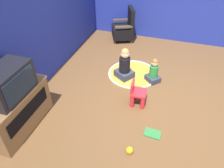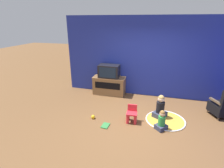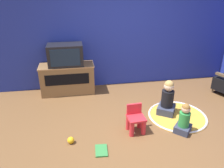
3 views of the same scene
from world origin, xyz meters
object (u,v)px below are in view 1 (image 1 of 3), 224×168
Objects in this scene: tv_cabinet at (17,111)px; television at (7,83)px; black_armchair at (124,28)px; yellow_kid_chair at (138,95)px; toy_ball at (130,150)px; child_watching_left at (154,72)px; child_watching_center at (125,65)px; book at (153,134)px.

tv_cabinet is 1.60× the size of television.
black_armchair is (3.63, -0.74, -0.56)m from television.
television is 2.16m from yellow_kid_chair.
toy_ball is at bearing -176.74° from yellow_kid_chair.
yellow_kid_chair is at bearing -56.33° from tv_cabinet.
tv_cabinet is 2.22× the size of child_watching_left.
television reaches higher than yellow_kid_chair.
television is at bearing 90.11° from child_watching_center.
tv_cabinet is at bearing 89.81° from child_watching_center.
television is at bearing 119.95° from yellow_kid_chair.
book is (0.50, -2.10, -0.89)m from television.
yellow_kid_chair is 4.32× the size of toy_ball.
tv_cabinet is at bearing 90.00° from television.
black_armchair is 1.66× the size of child_watching_left.
book is (-1.39, -0.86, -0.29)m from child_watching_center.
yellow_kid_chair is at bearing 122.52° from child_watching_left.
tv_cabinet is 2.26m from child_watching_center.
toy_ball is at bearing 63.25° from book.
child_watching_center is 1.95m from toy_ball.
child_watching_center is at bearing -54.27° from book.
black_armchair is 1.30× the size of child_watching_center.
child_watching_center reaches higher than toy_ball.
tv_cabinet is 4.35× the size of book.
black_armchair is 3.76m from toy_ball.
child_watching_center reaches higher than tv_cabinet.
tv_cabinet is 2.69m from child_watching_left.
book is (-0.64, -0.41, -0.20)m from yellow_kid_chair.
tv_cabinet is 1.73× the size of child_watching_center.
child_watching_center is at bearing 48.09° from child_watching_left.
yellow_kid_chair reaches higher than toy_ball.
toy_ball is at bearing -88.59° from television.
tv_cabinet reaches higher than yellow_kid_chair.
black_armchair is at bearing -13.05° from child_watching_left.
child_watching_center is 6.30× the size of toy_ball.
toy_ball is (0.05, -1.84, -0.29)m from tv_cabinet.
tv_cabinet is at bearing 91.40° from toy_ball.
toy_ball reaches higher than book.
television reaches higher than child_watching_center.
child_watching_center reaches higher than yellow_kid_chair.
child_watching_left reaches higher than toy_ball.
book is at bearing 155.24° from child_watching_center.
book is at bearing -30.65° from toy_ball.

